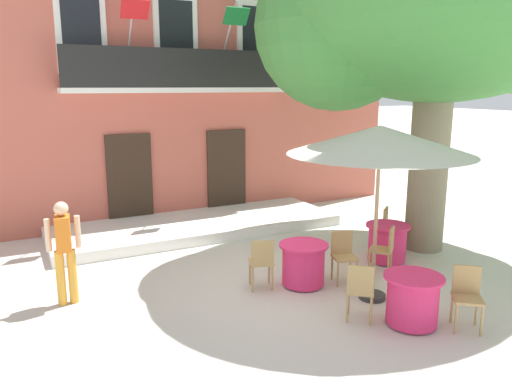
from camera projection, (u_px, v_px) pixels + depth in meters
name	position (u px, v px, depth m)	size (l,w,h in m)	color
ground_plane	(294.00, 282.00, 8.88)	(120.00, 120.00, 0.00)	beige
building_facade	(154.00, 75.00, 13.99)	(13.00, 5.09, 7.50)	#BC5B4C
entrance_step_platform	(197.00, 226.00, 12.01)	(6.78, 2.33, 0.25)	silver
plane_tree	(434.00, 8.00, 9.73)	(6.80, 5.97, 7.08)	#7F755B
cafe_table_near_tree	(387.00, 242.00, 9.86)	(0.86, 0.86, 0.76)	#E52D66
cafe_chair_near_tree_0	(390.00, 226.00, 10.53)	(0.56, 0.56, 0.91)	tan
cafe_chair_near_tree_1	(385.00, 247.00, 9.13)	(0.56, 0.56, 0.91)	tan
cafe_table_middle	(413.00, 300.00, 7.22)	(0.86, 0.86, 0.76)	#E52D66
cafe_chair_middle_0	(467.00, 293.00, 7.12)	(0.56, 0.56, 0.91)	tan
cafe_chair_middle_1	(360.00, 288.00, 7.29)	(0.56, 0.56, 0.91)	tan
cafe_table_front	(303.00, 264.00, 8.67)	(0.86, 0.86, 0.76)	#E52D66
cafe_chair_front_0	(343.00, 253.00, 8.82)	(0.51, 0.51, 0.91)	tan
cafe_chair_front_1	(262.00, 260.00, 8.45)	(0.51, 0.51, 0.91)	tan
cafe_umbrella	(380.00, 141.00, 7.66)	(2.90, 2.90, 2.85)	#997A56
pedestrian_near_entrance	(64.00, 247.00, 7.82)	(0.53, 0.37, 1.69)	gold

